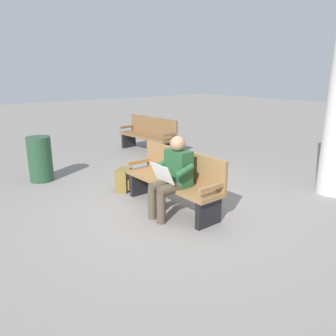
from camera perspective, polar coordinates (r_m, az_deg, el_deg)
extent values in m
plane|color=gray|center=(5.22, 0.55, -6.84)|extent=(40.00, 40.00, 0.00)
cube|color=olive|center=(5.07, 0.56, -2.47)|extent=(1.81, 0.51, 0.06)
cube|color=olive|center=(5.13, 2.42, 0.71)|extent=(1.80, 0.08, 0.45)
cube|color=olive|center=(4.44, 7.58, -3.34)|extent=(0.07, 0.48, 0.06)
cube|color=olive|center=(5.68, -4.90, 1.10)|extent=(0.07, 0.48, 0.06)
cube|color=black|center=(4.61, 6.95, -7.58)|extent=(0.09, 0.43, 0.39)
cube|color=black|center=(5.75, -4.53, -2.61)|extent=(0.09, 0.43, 0.39)
cube|color=#23512D|center=(4.79, 1.80, 0.03)|extent=(0.40, 0.23, 0.52)
sphere|color=#A87A5B|center=(4.70, 1.66, 4.20)|extent=(0.22, 0.22, 0.22)
cylinder|color=#4C4233|center=(4.67, 0.62, -3.57)|extent=(0.16, 0.42, 0.15)
cylinder|color=#4C4233|center=(4.82, -0.90, -2.95)|extent=(0.16, 0.42, 0.15)
cylinder|color=#4C4233|center=(4.65, -1.20, -6.85)|extent=(0.13, 0.13, 0.45)
cylinder|color=#4C4233|center=(4.79, -2.67, -6.12)|extent=(0.13, 0.13, 0.45)
cylinder|color=#23512D|center=(4.55, 2.82, -0.52)|extent=(0.10, 0.31, 0.18)
cylinder|color=#23512D|center=(4.91, -0.91, 0.73)|extent=(0.10, 0.31, 0.18)
cube|color=silver|center=(4.62, -1.02, -0.93)|extent=(0.40, 0.14, 0.27)
cube|color=brown|center=(5.95, -7.62, -2.02)|extent=(0.38, 0.40, 0.40)
cube|color=olive|center=(5.93, -6.48, -2.65)|extent=(0.19, 0.21, 0.18)
cube|color=brown|center=(8.74, -3.64, 5.45)|extent=(1.84, 0.64, 0.06)
cube|color=brown|center=(8.83, -2.59, 7.26)|extent=(1.80, 0.21, 0.45)
cube|color=brown|center=(8.09, 0.20, 5.69)|extent=(0.10, 0.48, 0.06)
cube|color=brown|center=(9.38, -7.00, 7.02)|extent=(0.10, 0.48, 0.06)
cube|color=black|center=(8.20, -0.04, 3.15)|extent=(0.12, 0.44, 0.39)
cube|color=black|center=(9.40, -6.74, 4.74)|extent=(0.12, 0.44, 0.39)
cylinder|color=#23472D|center=(6.84, -21.06, 1.44)|extent=(0.45, 0.45, 0.86)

